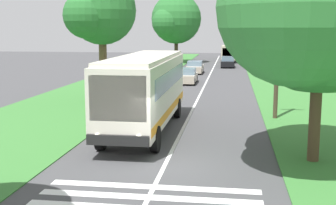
# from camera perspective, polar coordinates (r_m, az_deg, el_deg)

# --- Properties ---
(ground) EXTENTS (160.00, 160.00, 0.00)m
(ground) POSITION_cam_1_polar(r_m,az_deg,el_deg) (16.97, -0.31, -7.79)
(ground) COLOR #424244
(grass_verge_left) EXTENTS (120.00, 8.00, 0.04)m
(grass_verge_left) POSITION_cam_1_polar(r_m,az_deg,el_deg) (33.17, -10.57, 0.54)
(grass_verge_left) COLOR #387533
(grass_verge_left) RESTS_ON ground
(grass_verge_right) EXTENTS (120.00, 8.00, 0.04)m
(grass_verge_right) POSITION_cam_1_polar(r_m,az_deg,el_deg) (31.97, 18.51, -0.11)
(grass_verge_right) COLOR #387533
(grass_verge_right) RESTS_ON ground
(centre_line) EXTENTS (110.00, 0.16, 0.01)m
(centre_line) POSITION_cam_1_polar(r_m,az_deg,el_deg) (31.53, 3.69, 0.20)
(centre_line) COLOR silver
(centre_line) RESTS_ON ground
(coach_bus) EXTENTS (11.16, 2.62, 3.73)m
(coach_bus) POSITION_cam_1_polar(r_m,az_deg,el_deg) (22.08, -2.86, 1.90)
(coach_bus) COLOR silver
(coach_bus) RESTS_ON ground
(trailing_car_0) EXTENTS (4.30, 1.78, 1.43)m
(trailing_car_0) POSITION_cam_1_polar(r_m,az_deg,el_deg) (41.78, 2.41, 3.37)
(trailing_car_0) COLOR #B7A893
(trailing_car_0) RESTS_ON ground
(trailing_car_1) EXTENTS (4.30, 1.78, 1.43)m
(trailing_car_1) POSITION_cam_1_polar(r_m,az_deg,el_deg) (51.41, 3.47, 4.48)
(trailing_car_1) COLOR #B7A893
(trailing_car_1) RESTS_ON ground
(trailing_car_2) EXTENTS (4.30, 1.78, 1.43)m
(trailing_car_2) POSITION_cam_1_polar(r_m,az_deg,el_deg) (60.06, 7.63, 5.11)
(trailing_car_2) COLOR black
(trailing_car_2) RESTS_ON ground
(trailing_minibus_0) EXTENTS (6.00, 2.14, 2.53)m
(trailing_minibus_0) POSITION_cam_1_polar(r_m,az_deg,el_deg) (69.55, 7.75, 6.40)
(trailing_minibus_0) COLOR #BFB299
(trailing_minibus_0) RESTS_ON ground
(roadside_tree_left_0) EXTENTS (8.39, 7.42, 10.22)m
(roadside_tree_left_0) POSITION_cam_1_polar(r_m,az_deg,el_deg) (67.64, 0.92, 10.51)
(roadside_tree_left_0) COLOR #3D2D1E
(roadside_tree_left_0) RESTS_ON grass_verge_left
(roadside_tree_left_1) EXTENTS (5.33, 4.56, 8.48)m
(roadside_tree_left_1) POSITION_cam_1_polar(r_m,az_deg,el_deg) (30.50, -8.72, 11.29)
(roadside_tree_left_1) COLOR brown
(roadside_tree_left_1) RESTS_ON grass_verge_left
(roadside_tree_right_0) EXTENTS (7.89, 6.39, 9.65)m
(roadside_tree_right_0) POSITION_cam_1_polar(r_m,az_deg,el_deg) (77.94, 10.11, 10.19)
(roadside_tree_right_0) COLOR brown
(roadside_tree_right_0) RESTS_ON grass_verge_right
(roadside_tree_right_1) EXTENTS (7.77, 6.67, 12.15)m
(roadside_tree_right_1) POSITION_cam_1_polar(r_m,az_deg,el_deg) (69.22, 10.74, 12.23)
(roadside_tree_right_1) COLOR #3D2D1E
(roadside_tree_right_1) RESTS_ON grass_verge_right
(utility_pole) EXTENTS (0.24, 1.40, 7.83)m
(utility_pole) POSITION_cam_1_polar(r_m,az_deg,el_deg) (25.50, 13.84, 7.04)
(utility_pole) COLOR #473828
(utility_pole) RESTS_ON grass_verge_right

